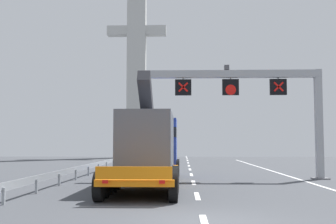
% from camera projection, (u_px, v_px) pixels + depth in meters
% --- Properties ---
extents(ground, '(112.00, 112.00, 0.00)m').
position_uv_depth(ground, '(206.00, 222.00, 11.46)').
color(ground, '#424449').
extents(lane_markings, '(0.20, 66.90, 0.01)m').
position_uv_depth(lane_markings, '(189.00, 167.00, 37.52)').
color(lane_markings, silver).
rests_on(lane_markings, ground).
extents(edge_line_right, '(0.20, 63.00, 0.01)m').
position_uv_depth(edge_line_right, '(308.00, 182.00, 23.20)').
color(edge_line_right, silver).
rests_on(edge_line_right, ground).
extents(overhead_lane_gantry, '(11.13, 0.90, 6.86)m').
position_uv_depth(overhead_lane_gantry, '(255.00, 91.00, 25.79)').
color(overhead_lane_gantry, '#9EA0A5').
rests_on(overhead_lane_gantry, ground).
extents(heavy_haul_truck_orange, '(3.02, 14.06, 5.30)m').
position_uv_depth(heavy_haul_truck_orange, '(151.00, 146.00, 22.89)').
color(heavy_haul_truck_orange, orange).
rests_on(heavy_haul_truck_orange, ground).
extents(guardrail_left, '(0.13, 29.87, 0.76)m').
position_uv_depth(guardrail_left, '(75.00, 170.00, 24.62)').
color(guardrail_left, '#999EA3').
rests_on(guardrail_left, ground).
extents(bridge_pylon_distant, '(9.00, 2.00, 31.13)m').
position_uv_depth(bridge_pylon_distant, '(137.00, 53.00, 65.21)').
color(bridge_pylon_distant, '#B7B7B2').
rests_on(bridge_pylon_distant, ground).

